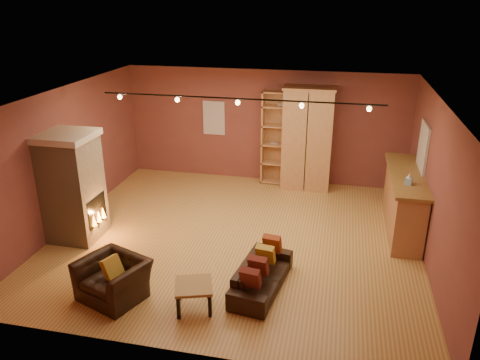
% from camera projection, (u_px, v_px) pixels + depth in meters
% --- Properties ---
extents(floor, '(7.00, 7.00, 0.00)m').
position_uv_depth(floor, '(236.00, 237.00, 9.22)').
color(floor, '#A87D3B').
rests_on(floor, ground).
extents(ceiling, '(7.00, 7.00, 0.00)m').
position_uv_depth(ceiling, '(235.00, 96.00, 8.19)').
color(ceiling, brown).
rests_on(ceiling, back_wall).
extents(back_wall, '(7.00, 0.02, 2.80)m').
position_uv_depth(back_wall, '(265.00, 126.00, 11.65)').
color(back_wall, brown).
rests_on(back_wall, floor).
extents(left_wall, '(0.02, 6.50, 2.80)m').
position_uv_depth(left_wall, '(66.00, 158.00, 9.40)').
color(left_wall, brown).
rests_on(left_wall, floor).
extents(right_wall, '(0.02, 6.50, 2.80)m').
position_uv_depth(right_wall, '(434.00, 187.00, 8.01)').
color(right_wall, brown).
rests_on(right_wall, floor).
extents(fireplace, '(1.01, 0.98, 2.12)m').
position_uv_depth(fireplace, '(73.00, 187.00, 8.89)').
color(fireplace, tan).
rests_on(fireplace, floor).
extents(back_window, '(0.56, 0.04, 0.86)m').
position_uv_depth(back_window, '(214.00, 118.00, 11.84)').
color(back_window, silver).
rests_on(back_window, back_wall).
extents(bookcase, '(0.95, 0.37, 2.33)m').
position_uv_depth(bookcase, '(281.00, 137.00, 11.53)').
color(bookcase, tan).
rests_on(bookcase, floor).
extents(armoire, '(1.22, 0.69, 2.49)m').
position_uv_depth(armoire, '(307.00, 138.00, 11.20)').
color(armoire, tan).
rests_on(armoire, floor).
extents(bar_counter, '(0.67, 2.54, 1.21)m').
position_uv_depth(bar_counter, '(404.00, 201.00, 9.34)').
color(bar_counter, tan).
rests_on(bar_counter, floor).
extents(tissue_box, '(0.16, 0.16, 0.23)m').
position_uv_depth(tissue_box, '(409.00, 179.00, 8.57)').
color(tissue_box, '#86BBD7').
rests_on(tissue_box, bar_counter).
extents(right_window, '(0.05, 0.90, 1.00)m').
position_uv_depth(right_window, '(423.00, 148.00, 9.19)').
color(right_window, silver).
rests_on(right_window, right_wall).
extents(loveseat, '(0.70, 1.65, 0.70)m').
position_uv_depth(loveseat, '(262.00, 270.00, 7.53)').
color(loveseat, black).
rests_on(loveseat, floor).
extents(armchair, '(1.15, 0.95, 0.86)m').
position_uv_depth(armchair, '(113.00, 273.00, 7.27)').
color(armchair, black).
rests_on(armchair, floor).
extents(coffee_table, '(0.70, 0.70, 0.42)m').
position_uv_depth(coffee_table, '(194.00, 288.00, 7.02)').
color(coffee_table, olive).
rests_on(coffee_table, floor).
extents(track_rail, '(5.20, 0.09, 0.13)m').
position_uv_depth(track_rail, '(238.00, 100.00, 8.41)').
color(track_rail, black).
rests_on(track_rail, ceiling).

